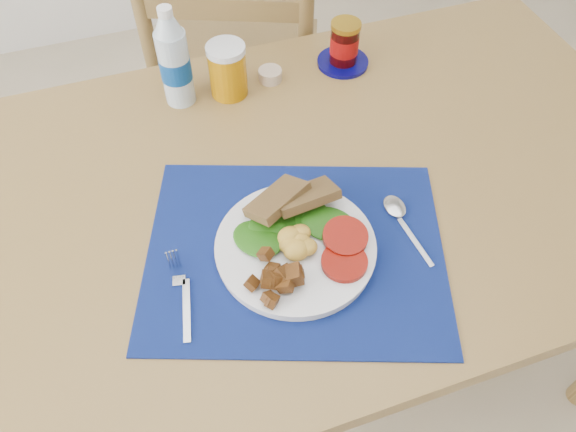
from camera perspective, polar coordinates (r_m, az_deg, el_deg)
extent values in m
plane|color=tan|center=(1.66, 5.45, -18.63)|extent=(4.00, 4.00, 0.00)
cube|color=brown|center=(1.11, 4.38, 3.49)|extent=(1.40, 0.90, 0.04)
cylinder|color=brown|center=(1.64, -23.28, -1.25)|extent=(0.06, 0.06, 0.71)
cylinder|color=brown|center=(1.87, 17.78, 8.95)|extent=(0.06, 0.06, 0.71)
cube|color=brown|center=(1.81, -4.88, 15.14)|extent=(0.60, 0.59, 0.04)
cylinder|color=brown|center=(2.11, 1.83, 12.68)|extent=(0.04, 0.04, 0.46)
cylinder|color=brown|center=(2.15, -9.40, 12.90)|extent=(0.04, 0.04, 0.46)
cylinder|color=brown|center=(1.82, 1.40, 4.99)|extent=(0.04, 0.04, 0.46)
cylinder|color=brown|center=(1.87, -11.23, 5.40)|extent=(0.04, 0.04, 0.46)
cylinder|color=brown|center=(1.85, 26.77, -2.49)|extent=(0.04, 0.04, 0.43)
cylinder|color=brown|center=(2.08, 24.75, 6.04)|extent=(0.04, 0.04, 0.43)
cube|color=#040532|center=(0.98, 0.76, -3.61)|extent=(0.62, 0.55, 0.00)
cylinder|color=silver|center=(0.97, 0.76, -3.25)|extent=(0.27, 0.27, 0.02)
ellipsoid|color=gold|center=(0.95, 1.16, -2.56)|extent=(0.07, 0.06, 0.03)
cylinder|color=#9C1205|center=(0.96, 5.77, -3.48)|extent=(0.08, 0.08, 0.01)
ellipsoid|color=#0B3F07|center=(0.98, 0.55, -0.80)|extent=(0.15, 0.09, 0.01)
cube|color=brown|center=(0.99, 0.35, 1.85)|extent=(0.13, 0.10, 0.04)
cube|color=#B2B5BA|center=(0.93, -10.25, -9.38)|extent=(0.03, 0.12, 0.00)
cube|color=#B2B5BA|center=(0.97, -11.24, -5.56)|extent=(0.03, 0.06, 0.00)
cube|color=#B2B5BA|center=(1.01, 12.79, -2.62)|extent=(0.02, 0.11, 0.00)
ellipsoid|color=#B2B5BA|center=(1.05, 10.77, 0.89)|extent=(0.04, 0.05, 0.00)
cylinder|color=#ADBFCC|center=(1.23, -11.35, 14.52)|extent=(0.06, 0.06, 0.17)
cylinder|color=navy|center=(1.23, -11.35, 14.52)|extent=(0.07, 0.07, 0.05)
cone|color=#ADBFCC|center=(1.17, -12.17, 18.49)|extent=(0.06, 0.06, 0.04)
cylinder|color=white|center=(1.15, -12.42, 19.66)|extent=(0.03, 0.03, 0.02)
cylinder|color=#AB6D04|center=(1.25, -6.15, 14.39)|extent=(0.08, 0.08, 0.11)
cylinder|color=#C3AA8F|center=(1.30, -1.82, 14.13)|extent=(0.05, 0.05, 0.03)
cylinder|color=#05044D|center=(1.36, 5.58, 15.30)|extent=(0.12, 0.12, 0.01)
cylinder|color=black|center=(1.33, 5.74, 16.96)|extent=(0.06, 0.06, 0.09)
cylinder|color=maroon|center=(1.33, 5.75, 16.98)|extent=(0.07, 0.07, 0.04)
cylinder|color=#AD7F1C|center=(1.30, 5.92, 18.72)|extent=(0.07, 0.07, 0.01)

